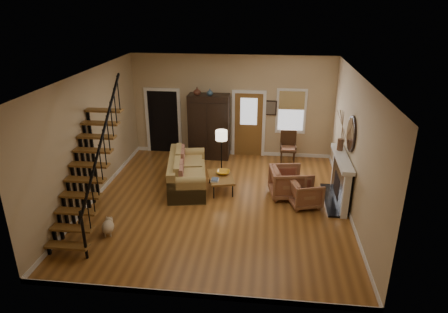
# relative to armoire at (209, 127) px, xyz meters

# --- Properties ---
(room) EXTENTS (7.00, 7.33, 3.30)m
(room) POSITION_rel_armoire_xyz_m (0.29, -1.39, 0.46)
(room) COLOR #965B26
(room) RESTS_ON ground
(staircase) EXTENTS (0.94, 2.80, 3.20)m
(staircase) POSITION_rel_armoire_xyz_m (-2.08, -4.45, 0.55)
(staircase) COLOR brown
(staircase) RESTS_ON ground
(fireplace) EXTENTS (0.33, 1.95, 2.30)m
(fireplace) POSITION_rel_armoire_xyz_m (3.83, -2.65, -0.31)
(fireplace) COLOR black
(fireplace) RESTS_ON ground
(armoire) EXTENTS (1.30, 0.60, 2.10)m
(armoire) POSITION_rel_armoire_xyz_m (0.00, 0.00, 0.00)
(armoire) COLOR black
(armoire) RESTS_ON ground
(vase_a) EXTENTS (0.24, 0.24, 0.25)m
(vase_a) POSITION_rel_armoire_xyz_m (-0.35, -0.10, 1.17)
(vase_a) COLOR #4C2619
(vase_a) RESTS_ON armoire
(vase_b) EXTENTS (0.20, 0.20, 0.21)m
(vase_b) POSITION_rel_armoire_xyz_m (0.05, -0.10, 1.16)
(vase_b) COLOR #334C60
(vase_b) RESTS_ON armoire
(sofa) EXTENTS (1.38, 2.43, 0.85)m
(sofa) POSITION_rel_armoire_xyz_m (-0.29, -2.24, -0.62)
(sofa) COLOR #A08449
(sofa) RESTS_ON ground
(coffee_table) EXTENTS (0.89, 1.20, 0.41)m
(coffee_table) POSITION_rel_armoire_xyz_m (0.67, -2.37, -0.84)
(coffee_table) COLOR brown
(coffee_table) RESTS_ON ground
(bowl) EXTENTS (0.37, 0.37, 0.09)m
(bowl) POSITION_rel_armoire_xyz_m (0.72, -2.22, -0.59)
(bowl) COLOR orange
(bowl) RESTS_ON coffee_table
(books) EXTENTS (0.20, 0.27, 0.05)m
(books) POSITION_rel_armoire_xyz_m (0.55, -2.67, -0.61)
(books) COLOR beige
(books) RESTS_ON coffee_table
(armchair_left) EXTENTS (0.93, 0.92, 0.69)m
(armchair_left) POSITION_rel_armoire_xyz_m (2.90, -2.99, -0.70)
(armchair_left) COLOR brown
(armchair_left) RESTS_ON ground
(armchair_right) EXTENTS (1.01, 0.98, 0.80)m
(armchair_right) POSITION_rel_armoire_xyz_m (2.46, -2.53, -0.65)
(armchair_right) COLOR brown
(armchair_right) RESTS_ON ground
(floor_lamp) EXTENTS (0.40, 0.40, 1.46)m
(floor_lamp) POSITION_rel_armoire_xyz_m (0.59, -1.60, -0.32)
(floor_lamp) COLOR black
(floor_lamp) RESTS_ON ground
(side_chair) EXTENTS (0.54, 0.54, 1.02)m
(side_chair) POSITION_rel_armoire_xyz_m (2.55, -0.20, -0.54)
(side_chair) COLOR #3C2413
(side_chair) RESTS_ON ground
(dog) EXTENTS (0.37, 0.51, 0.34)m
(dog) POSITION_rel_armoire_xyz_m (-1.57, -4.86, -0.88)
(dog) COLOR #CCB38B
(dog) RESTS_ON ground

